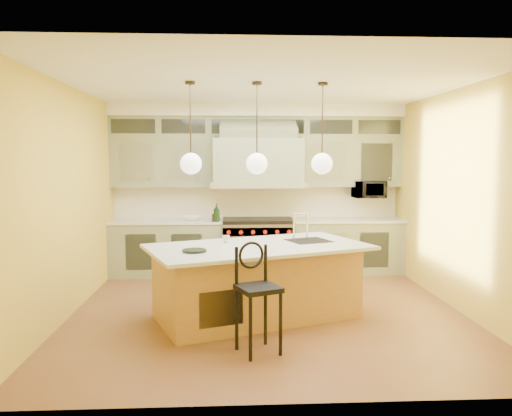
{
  "coord_description": "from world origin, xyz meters",
  "views": [
    {
      "loc": [
        -0.48,
        -6.34,
        1.97
      ],
      "look_at": [
        -0.11,
        0.7,
        1.28
      ],
      "focal_mm": 35.0,
      "sensor_mm": 36.0,
      "label": 1
    }
  ],
  "objects": [
    {
      "name": "back_cabinetry",
      "position": [
        0.0,
        2.23,
        1.43
      ],
      "size": [
        5.0,
        0.77,
        2.9
      ],
      "color": "gray",
      "rests_on": "floor"
    },
    {
      "name": "oil_bottle_a",
      "position": [
        -0.7,
        1.92,
        1.09
      ],
      "size": [
        0.13,
        0.13,
        0.3
      ],
      "primitive_type": "imported",
      "rotation": [
        0.0,
        0.0,
        0.1
      ],
      "color": "black",
      "rests_on": "back_cabinetry"
    },
    {
      "name": "oil_bottle_b",
      "position": [
        -0.74,
        1.92,
        1.03
      ],
      "size": [
        0.09,
        0.09,
        0.18
      ],
      "primitive_type": "imported",
      "rotation": [
        0.0,
        0.0,
        0.13
      ],
      "color": "black",
      "rests_on": "back_cabinetry"
    },
    {
      "name": "ceiling",
      "position": [
        0.0,
        0.0,
        2.9
      ],
      "size": [
        5.0,
        5.0,
        0.0
      ],
      "primitive_type": "plane",
      "rotation": [
        3.14,
        0.0,
        0.0
      ],
      "color": "white",
      "rests_on": "wall_back"
    },
    {
      "name": "wall_right",
      "position": [
        2.5,
        0.0,
        1.45
      ],
      "size": [
        0.0,
        5.0,
        5.0
      ],
      "primitive_type": "plane",
      "rotation": [
        1.57,
        0.0,
        -1.57
      ],
      "color": "gold",
      "rests_on": "ground"
    },
    {
      "name": "pendant_center",
      "position": [
        -0.15,
        -0.25,
        1.95
      ],
      "size": [
        0.26,
        0.26,
        1.11
      ],
      "color": "#2D2319",
      "rests_on": "ceiling"
    },
    {
      "name": "cup",
      "position": [
        -0.53,
        -0.08,
        0.97
      ],
      "size": [
        0.11,
        0.11,
        0.09
      ],
      "primitive_type": "imported",
      "rotation": [
        0.0,
        0.0,
        -0.16
      ],
      "color": "silver",
      "rests_on": "kitchen_island"
    },
    {
      "name": "counter_stool",
      "position": [
        -0.21,
        -1.37,
        0.64
      ],
      "size": [
        0.52,
        0.52,
        1.13
      ],
      "rotation": [
        0.0,
        0.0,
        0.4
      ],
      "color": "black",
      "rests_on": "floor"
    },
    {
      "name": "wall_back",
      "position": [
        0.0,
        2.5,
        1.45
      ],
      "size": [
        5.0,
        0.0,
        5.0
      ],
      "primitive_type": "plane",
      "rotation": [
        1.57,
        0.0,
        0.0
      ],
      "color": "gold",
      "rests_on": "ground"
    },
    {
      "name": "range",
      "position": [
        0.0,
        2.14,
        0.49
      ],
      "size": [
        1.2,
        0.74,
        0.96
      ],
      "color": "silver",
      "rests_on": "floor"
    },
    {
      "name": "floor",
      "position": [
        0.0,
        0.0,
        0.0
      ],
      "size": [
        5.0,
        5.0,
        0.0
      ],
      "primitive_type": "plane",
      "color": "brown",
      "rests_on": "ground"
    },
    {
      "name": "pendant_right",
      "position": [
        0.65,
        -0.25,
        1.95
      ],
      "size": [
        0.26,
        0.26,
        1.11
      ],
      "color": "#2D2319",
      "rests_on": "ceiling"
    },
    {
      "name": "kitchen_island",
      "position": [
        -0.14,
        -0.25,
        0.47
      ],
      "size": [
        2.95,
        2.24,
        1.35
      ],
      "rotation": [
        0.0,
        0.0,
        0.37
      ],
      "color": "#A5703A",
      "rests_on": "floor"
    },
    {
      "name": "fruit_bowl",
      "position": [
        -1.12,
        2.15,
        0.98
      ],
      "size": [
        0.34,
        0.34,
        0.07
      ],
      "primitive_type": "imported",
      "rotation": [
        0.0,
        0.0,
        -0.13
      ],
      "color": "white",
      "rests_on": "back_cabinetry"
    },
    {
      "name": "wall_front",
      "position": [
        0.0,
        -2.5,
        1.45
      ],
      "size": [
        5.0,
        0.0,
        5.0
      ],
      "primitive_type": "plane",
      "rotation": [
        -1.57,
        0.0,
        0.0
      ],
      "color": "gold",
      "rests_on": "ground"
    },
    {
      "name": "pendant_left",
      "position": [
        -0.95,
        -0.25,
        1.95
      ],
      "size": [
        0.26,
        0.26,
        1.11
      ],
      "color": "#2D2319",
      "rests_on": "ceiling"
    },
    {
      "name": "wall_left",
      "position": [
        -2.5,
        0.0,
        1.45
      ],
      "size": [
        0.0,
        5.0,
        5.0
      ],
      "primitive_type": "plane",
      "rotation": [
        1.57,
        0.0,
        1.57
      ],
      "color": "gold",
      "rests_on": "ground"
    },
    {
      "name": "microwave",
      "position": [
        1.95,
        2.25,
        1.45
      ],
      "size": [
        0.54,
        0.37,
        0.3
      ],
      "primitive_type": "imported",
      "color": "black",
      "rests_on": "back_cabinetry"
    }
  ]
}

